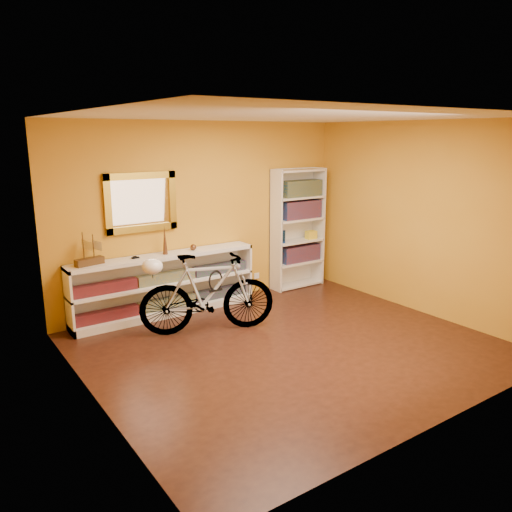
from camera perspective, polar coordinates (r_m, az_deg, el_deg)
floor at (r=6.01m, az=3.87°, el=-10.20°), size 4.50×4.00×0.01m
ceiling at (r=5.50m, az=4.31°, el=15.54°), size 4.50×4.00×0.01m
back_wall at (r=7.25m, az=-5.90°, el=4.68°), size 4.50×0.01×2.60m
left_wall at (r=4.58m, az=-18.53°, el=-1.21°), size 0.01×4.00×2.60m
right_wall at (r=7.22m, az=18.23°, el=4.03°), size 0.01×4.00×2.60m
gilt_mirror at (r=6.78m, az=-12.86°, el=5.93°), size 0.98×0.06×0.78m
wall_socket at (r=7.93m, az=0.06°, el=-2.25°), size 0.09×0.02×0.09m
console_unit at (r=6.97m, az=-10.16°, el=-3.22°), size 2.60×0.35×0.85m
cd_row_lower at (r=7.03m, az=-10.01°, el=-5.25°), size 2.50×0.13×0.14m
cd_row_upper at (r=6.92m, az=-10.13°, el=-2.39°), size 2.50×0.13×0.14m
model_ship at (r=6.48m, az=-18.41°, el=0.82°), size 0.37×0.20×0.42m
toy_car at (r=6.71m, az=-13.46°, el=-0.27°), size 0.00×0.00×0.00m
bronze_ornament at (r=6.82m, az=-10.27°, el=1.78°), size 0.07×0.07×0.39m
decorative_orb at (r=7.03m, az=-7.11°, el=0.99°), size 0.09×0.09×0.09m
bookcase at (r=8.07m, az=4.73°, el=3.08°), size 0.90×0.30×1.90m
book_row_a at (r=8.18m, az=4.95°, el=0.33°), size 0.70×0.22×0.26m
book_row_b at (r=8.05m, az=5.05°, el=5.25°), size 0.70×0.22×0.28m
book_row_c at (r=8.01m, az=5.10°, el=7.63°), size 0.70×0.22×0.25m
travel_mug at (r=7.87m, az=3.03°, el=2.21°), size 0.09×0.09×0.20m
red_tin at (r=7.88m, az=3.54°, el=7.37°), size 0.20×0.20×0.20m
yellow_bag at (r=8.22m, az=6.24°, el=2.40°), size 0.18×0.12×0.13m
bicycle at (r=6.28m, az=-5.47°, el=-4.19°), size 1.01×1.76×1.01m
helmet at (r=6.11m, az=-11.64°, el=-1.16°), size 0.25×0.24×0.19m
u_lock at (r=6.25m, az=-4.59°, el=-2.80°), size 0.20×0.02×0.20m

